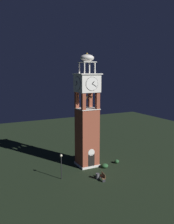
# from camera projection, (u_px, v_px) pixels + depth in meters

# --- Properties ---
(ground) EXTENTS (80.00, 80.00, 0.00)m
(ground) POSITION_uv_depth(u_px,v_px,m) (87.00, 165.00, 39.90)
(ground) COLOR black
(clock_tower) EXTENTS (3.55, 3.55, 17.72)m
(clock_tower) POSITION_uv_depth(u_px,v_px,m) (87.00, 120.00, 38.71)
(clock_tower) COLOR brown
(clock_tower) RESTS_ON ground
(park_bench) EXTENTS (0.76, 1.66, 0.95)m
(park_bench) POSITION_uv_depth(u_px,v_px,m) (103.00, 177.00, 34.35)
(park_bench) COLOR brown
(park_bench) RESTS_ON ground
(lamp_post) EXTENTS (0.36, 0.36, 3.63)m
(lamp_post) POSITION_uv_depth(u_px,v_px,m) (61.00, 162.00, 34.26)
(lamp_post) COLOR black
(lamp_post) RESTS_ON ground
(trash_bin) EXTENTS (0.52, 0.52, 0.80)m
(trash_bin) POSITION_uv_depth(u_px,v_px,m) (98.00, 176.00, 34.67)
(trash_bin) COLOR #4C4C51
(trash_bin) RESTS_ON ground
(shrub_near_entry) EXTENTS (1.25, 1.25, 1.08)m
(shrub_near_entry) POSITION_uv_depth(u_px,v_px,m) (81.00, 155.00, 43.02)
(shrub_near_entry) COLOR #28562D
(shrub_near_entry) RESTS_ON ground
(shrub_left_of_tower) EXTENTS (0.75, 0.75, 0.63)m
(shrub_left_of_tower) POSITION_uv_depth(u_px,v_px,m) (117.00, 161.00, 40.64)
(shrub_left_of_tower) COLOR #28562D
(shrub_left_of_tower) RESTS_ON ground
(shrub_behind_bench) EXTENTS (1.08, 1.08, 0.67)m
(shrub_behind_bench) POSITION_uv_depth(u_px,v_px,m) (105.00, 166.00, 38.71)
(shrub_behind_bench) COLOR #28562D
(shrub_behind_bench) RESTS_ON ground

